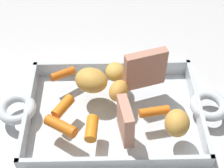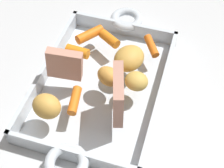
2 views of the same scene
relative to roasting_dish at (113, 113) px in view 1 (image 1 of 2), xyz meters
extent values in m
plane|color=silver|center=(0.00, 0.00, -0.01)|extent=(2.26, 2.26, 0.00)
cube|color=silver|center=(0.00, 0.00, -0.01)|extent=(0.31, 0.23, 0.01)
cube|color=silver|center=(0.00, 0.11, 0.01)|extent=(0.31, 0.01, 0.04)
cube|color=silver|center=(0.00, -0.11, 0.01)|extent=(0.31, 0.01, 0.04)
cube|color=silver|center=(0.15, 0.00, 0.01)|extent=(0.01, 0.23, 0.04)
cube|color=silver|center=(-0.15, 0.00, 0.01)|extent=(0.01, 0.23, 0.04)
torus|color=silver|center=(0.17, 0.00, 0.02)|extent=(0.07, 0.07, 0.02)
torus|color=silver|center=(-0.17, 0.00, 0.02)|extent=(0.07, 0.07, 0.02)
cube|color=tan|center=(-0.06, -0.05, 0.06)|extent=(0.08, 0.04, 0.08)
cube|color=tan|center=(-0.02, 0.06, 0.05)|extent=(0.03, 0.07, 0.07)
cylinder|color=orange|center=(-0.07, 0.02, 0.03)|extent=(0.05, 0.02, 0.02)
cylinder|color=orange|center=(0.09, 0.01, 0.03)|extent=(0.04, 0.05, 0.02)
cylinder|color=orange|center=(0.09, -0.07, 0.03)|extent=(0.05, 0.04, 0.02)
cylinder|color=orange|center=(0.09, 0.05, 0.03)|extent=(0.06, 0.05, 0.02)
cylinder|color=orange|center=(0.04, 0.06, 0.03)|extent=(0.02, 0.05, 0.02)
ellipsoid|color=gold|center=(-0.01, -0.02, 0.04)|extent=(0.05, 0.05, 0.03)
ellipsoid|color=gold|center=(0.04, -0.04, 0.04)|extent=(0.08, 0.07, 0.04)
ellipsoid|color=gold|center=(-0.10, 0.06, 0.04)|extent=(0.05, 0.06, 0.04)
ellipsoid|color=gold|center=(-0.01, -0.07, 0.04)|extent=(0.04, 0.04, 0.03)
camera|label=1|loc=(0.01, 0.39, 0.49)|focal=54.31mm
camera|label=2|loc=(-0.36, -0.13, 0.49)|focal=53.61mm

